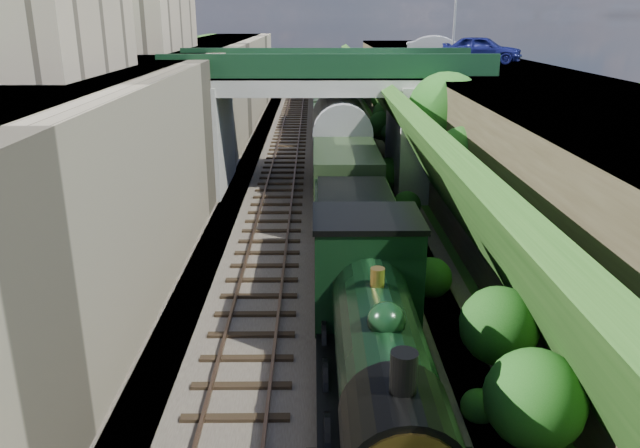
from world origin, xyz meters
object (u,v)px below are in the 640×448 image
(locomotive, at_px, (376,345))
(tender, at_px, (355,243))
(road_bridge, at_px, (335,113))
(car_blue, at_px, (482,49))
(lamppost, at_px, (456,5))
(car_silver, at_px, (441,47))
(tree, at_px, (447,115))

(locomotive, relative_size, tender, 1.70)
(road_bridge, bearing_deg, car_blue, 31.93)
(lamppost, relative_size, car_silver, 1.34)
(road_bridge, distance_m, car_silver, 12.00)
(car_silver, bearing_deg, tree, -179.80)
(car_silver, bearing_deg, locomotive, 176.24)
(tender, bearing_deg, car_silver, 72.69)
(road_bridge, relative_size, lamppost, 2.67)
(lamppost, relative_size, car_blue, 1.29)
(road_bridge, height_order, car_blue, car_blue)
(lamppost, height_order, locomotive, lamppost)
(car_blue, relative_size, locomotive, 0.45)
(car_silver, height_order, tender, car_silver)
(lamppost, relative_size, locomotive, 0.59)
(road_bridge, distance_m, car_blue, 10.88)
(locomotive, height_order, tender, locomotive)
(locomotive, bearing_deg, car_silver, 76.84)
(tree, bearing_deg, car_silver, 80.80)
(tree, xyz_separation_m, car_silver, (2.19, 13.52, 2.34))
(car_blue, distance_m, car_silver, 4.03)
(tree, relative_size, car_silver, 1.48)
(car_blue, height_order, tender, car_blue)
(tender, bearing_deg, road_bridge, 91.13)
(car_silver, bearing_deg, tender, 172.10)
(tree, xyz_separation_m, car_blue, (3.91, 9.88, 2.39))
(road_bridge, bearing_deg, tender, -88.87)
(car_blue, bearing_deg, tender, 176.27)
(road_bridge, height_order, tree, road_bridge)
(car_silver, relative_size, locomotive, 0.44)
(car_silver, distance_m, tender, 23.82)
(tree, distance_m, lamppost, 12.61)
(road_bridge, xyz_separation_m, car_silver, (7.16, 9.18, 2.91))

